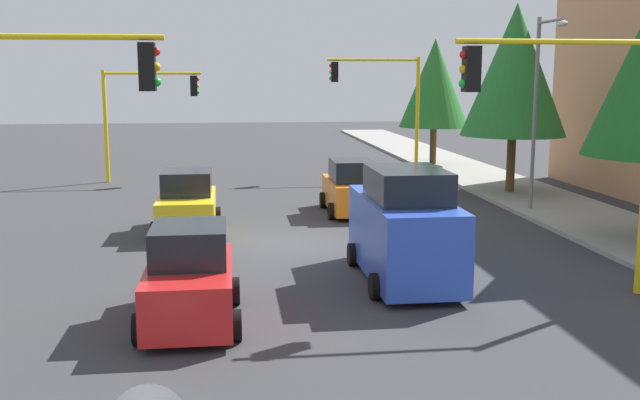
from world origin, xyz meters
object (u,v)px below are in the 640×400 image
traffic_signal_far_left (382,93)px  car_yellow (187,204)px  traffic_signal_near_right (28,117)px  tree_roadside_mid (515,70)px  delivery_van_blue (404,229)px  tree_roadside_far (435,83)px  car_red (190,279)px  traffic_signal_near_left (574,115)px  car_orange (351,189)px  street_lamp_curbside (540,93)px  traffic_signal_far_right (145,103)px

traffic_signal_far_left → car_yellow: bearing=-36.6°
traffic_signal_near_right → tree_roadside_mid: bearing=131.7°
traffic_signal_near_right → delivery_van_blue: (-1.72, 8.12, -2.84)m
tree_roadside_far → car_red: 27.81m
traffic_signal_near_left → car_orange: size_ratio=1.53×
delivery_van_blue → car_red: size_ratio=1.33×
traffic_signal_near_left → traffic_signal_near_right: size_ratio=0.99×
street_lamp_curbside → delivery_van_blue: bearing=-40.7°
tree_roadside_mid → tree_roadside_far: 10.03m
traffic_signal_near_left → tree_roadside_far: size_ratio=0.83×
traffic_signal_far_right → delivery_van_blue: traffic_signal_far_right is taller
delivery_van_blue → car_orange: delivery_van_blue is taller
car_orange → traffic_signal_far_left: bearing=161.5°
traffic_signal_near_left → delivery_van_blue: (-1.72, -3.31, -2.81)m
traffic_signal_near_left → car_red: 8.95m
car_orange → car_red: size_ratio=1.05×
traffic_signal_near_left → tree_roadside_far: (-24.00, 3.78, 0.50)m
car_yellow → car_orange: bearing=114.1°
traffic_signal_far_right → tree_roadside_mid: bearing=69.0°
car_orange → car_yellow: (2.57, -5.73, 0.00)m
car_red → delivery_van_blue: bearing=116.4°
traffic_signal_near_left → tree_roadside_mid: size_ratio=0.73×
car_orange → tree_roadside_mid: bearing=114.5°
tree_roadside_mid → tree_roadside_far: (-10.00, -0.50, -0.60)m
delivery_van_blue → car_orange: (-8.91, 0.20, -0.39)m
traffic_signal_near_right → car_orange: 13.88m
street_lamp_curbside → traffic_signal_near_left: bearing=-19.9°
traffic_signal_near_left → street_lamp_curbside: street_lamp_curbside is taller
street_lamp_curbside → car_red: size_ratio=1.94×
traffic_signal_near_left → traffic_signal_near_right: 11.44m
traffic_signal_far_right → car_yellow: (11.93, 2.50, -2.84)m
traffic_signal_near_right → car_orange: traffic_signal_near_right is taller
traffic_signal_far_right → tree_roadside_mid: (6.00, 15.63, 1.46)m
traffic_signal_far_right → traffic_signal_near_right: traffic_signal_near_right is taller
delivery_van_blue → car_yellow: bearing=-138.9°
traffic_signal_far_left → delivery_van_blue: (18.28, -3.33, -2.88)m
tree_roadside_mid → car_red: size_ratio=2.20×
traffic_signal_far_left → car_orange: traffic_signal_far_left is taller
traffic_signal_near_left → delivery_van_blue: size_ratio=1.21×
traffic_signal_far_right → car_red: 21.17m
car_yellow → traffic_signal_far_right: bearing=-168.2°
traffic_signal_far_right → delivery_van_blue: 20.12m
traffic_signal_far_right → tree_roadside_far: tree_roadside_far is taller
street_lamp_curbside → car_yellow: 12.90m
tree_roadside_far → car_red: (24.76, -12.10, -3.70)m
car_yellow → traffic_signal_near_left: bearing=47.6°
tree_roadside_far → traffic_signal_far_right: bearing=-75.2°
traffic_signal_near_left → car_yellow: 12.39m
traffic_signal_far_right → tree_roadside_far: bearing=104.8°
traffic_signal_far_left → delivery_van_blue: 18.80m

